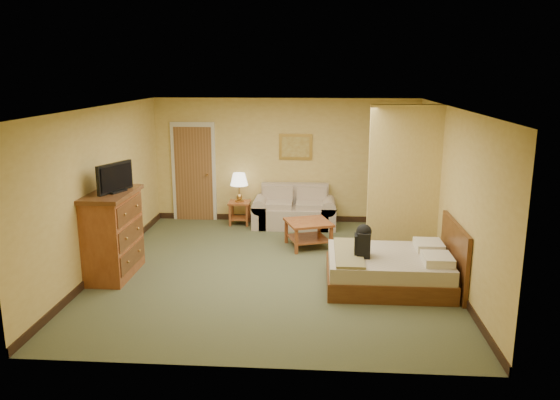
# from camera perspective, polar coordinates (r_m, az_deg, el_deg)

# --- Properties ---
(floor) EXTENTS (6.00, 6.00, 0.00)m
(floor) POSITION_cam_1_polar(r_m,az_deg,el_deg) (8.90, -0.67, -7.30)
(floor) COLOR #4D5235
(floor) RESTS_ON ground
(ceiling) EXTENTS (6.00, 6.00, 0.00)m
(ceiling) POSITION_cam_1_polar(r_m,az_deg,el_deg) (8.35, -0.72, 9.64)
(ceiling) COLOR white
(ceiling) RESTS_ON back_wall
(back_wall) EXTENTS (5.50, 0.02, 2.60)m
(back_wall) POSITION_cam_1_polar(r_m,az_deg,el_deg) (11.47, 0.56, 4.12)
(back_wall) COLOR #D5B35B
(back_wall) RESTS_ON floor
(left_wall) EXTENTS (0.02, 6.00, 2.60)m
(left_wall) POSITION_cam_1_polar(r_m,az_deg,el_deg) (9.18, -18.07, 1.12)
(left_wall) COLOR #D5B35B
(left_wall) RESTS_ON floor
(right_wall) EXTENTS (0.02, 6.00, 2.60)m
(right_wall) POSITION_cam_1_polar(r_m,az_deg,el_deg) (8.75, 17.56, 0.58)
(right_wall) COLOR #D5B35B
(right_wall) RESTS_ON floor
(partition) EXTENTS (1.20, 0.15, 2.60)m
(partition) POSITION_cam_1_polar(r_m,az_deg,el_deg) (9.52, 12.80, 1.87)
(partition) COLOR #D5B35B
(partition) RESTS_ON floor
(door) EXTENTS (0.94, 0.16, 2.10)m
(door) POSITION_cam_1_polar(r_m,az_deg,el_deg) (11.76, -8.99, 2.86)
(door) COLOR beige
(door) RESTS_ON floor
(baseboard) EXTENTS (5.50, 0.02, 0.12)m
(baseboard) POSITION_cam_1_polar(r_m,az_deg,el_deg) (11.73, 0.54, -1.88)
(baseboard) COLOR black
(baseboard) RESTS_ON floor
(loveseat) EXTENTS (1.70, 0.79, 0.86)m
(loveseat) POSITION_cam_1_polar(r_m,az_deg,el_deg) (11.26, 1.51, -1.38)
(loveseat) COLOR tan
(loveseat) RESTS_ON floor
(side_table) EXTENTS (0.44, 0.44, 0.49)m
(side_table) POSITION_cam_1_polar(r_m,az_deg,el_deg) (11.43, -4.24, -0.97)
(side_table) COLOR brown
(side_table) RESTS_ON floor
(table_lamp) EXTENTS (0.36, 0.36, 0.60)m
(table_lamp) POSITION_cam_1_polar(r_m,az_deg,el_deg) (11.29, -4.30, 2.09)
(table_lamp) COLOR #B38742
(table_lamp) RESTS_ON side_table
(coffee_table) EXTENTS (0.96, 0.96, 0.49)m
(coffee_table) POSITION_cam_1_polar(r_m,az_deg,el_deg) (9.93, 2.97, -2.99)
(coffee_table) COLOR brown
(coffee_table) RESTS_ON floor
(wall_picture) EXTENTS (0.69, 0.04, 0.54)m
(wall_picture) POSITION_cam_1_polar(r_m,az_deg,el_deg) (11.39, 1.64, 5.57)
(wall_picture) COLOR #B78E3F
(wall_picture) RESTS_ON back_wall
(dresser) EXTENTS (0.66, 1.26, 1.34)m
(dresser) POSITION_cam_1_polar(r_m,az_deg,el_deg) (8.86, -17.10, -3.39)
(dresser) COLOR brown
(dresser) RESTS_ON floor
(tv) EXTENTS (0.31, 0.71, 0.45)m
(tv) POSITION_cam_1_polar(r_m,az_deg,el_deg) (8.62, -16.87, 2.17)
(tv) COLOR black
(tv) RESTS_ON dresser
(bed) EXTENTS (1.89, 1.53, 0.99)m
(bed) POSITION_cam_1_polar(r_m,az_deg,el_deg) (8.36, 11.69, -7.02)
(bed) COLOR #502912
(bed) RESTS_ON floor
(backpack) EXTENTS (0.23, 0.29, 0.49)m
(backpack) POSITION_cam_1_polar(r_m,az_deg,el_deg) (8.07, 8.74, -4.10)
(backpack) COLOR black
(backpack) RESTS_ON bed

